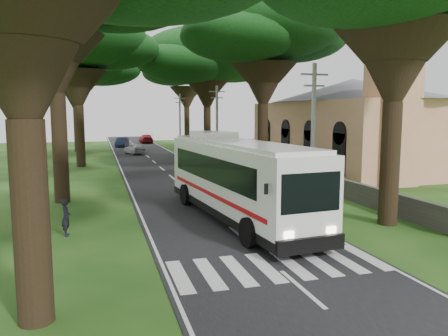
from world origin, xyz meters
TOP-DOWN VIEW (x-y plane):
  - ground at (0.00, 0.00)m, footprint 140.00×140.00m
  - road at (0.00, 25.00)m, footprint 8.00×120.00m
  - crosswalk at (0.00, -2.00)m, footprint 8.00×3.00m
  - property_wall at (9.00, 24.00)m, footprint 0.35×50.00m
  - church at (17.86, 21.55)m, footprint 14.00×24.00m
  - pole_near at (5.50, 6.00)m, footprint 1.60×0.24m
  - pole_mid at (5.50, 26.00)m, footprint 1.60×0.24m
  - pole_far at (5.50, 46.00)m, footprint 1.60×0.24m
  - tree_l_midb at (-7.50, 30.00)m, footprint 13.65×13.65m
  - tree_l_far at (-8.50, 48.00)m, footprint 15.09×15.09m
  - tree_r_mida at (8.00, 20.00)m, footprint 13.60×13.60m
  - tree_r_midb at (7.50, 38.00)m, footprint 16.21×16.21m
  - tree_r_far at (8.50, 56.00)m, footprint 13.36×13.36m
  - coach_bus at (0.79, 5.02)m, footprint 4.13×13.65m
  - distant_car_a at (-1.32, 41.72)m, footprint 2.77×4.53m
  - distant_car_b at (-2.17, 54.81)m, footprint 2.47×4.74m
  - distant_car_c at (2.42, 62.70)m, footprint 2.18×5.24m
  - pedestrian at (-7.27, 4.19)m, footprint 0.41×0.61m

SIDE VIEW (x-z plane):
  - ground at x=0.00m, z-range 0.00..0.00m
  - crosswalk at x=0.00m, z-range -0.01..0.01m
  - road at x=0.00m, z-range -0.01..0.03m
  - property_wall at x=9.00m, z-range 0.00..1.20m
  - distant_car_a at x=-1.32m, z-range 0.03..1.47m
  - distant_car_b at x=-2.17m, z-range 0.03..1.52m
  - distant_car_c at x=2.42m, z-range 0.03..1.54m
  - pedestrian at x=-7.27m, z-range 0.00..1.64m
  - coach_bus at x=0.79m, z-range 0.15..4.12m
  - pole_near at x=5.50m, z-range 0.18..8.18m
  - pole_mid at x=5.50m, z-range 0.18..8.18m
  - pole_far at x=5.50m, z-range 0.18..8.18m
  - church at x=17.86m, z-range -0.89..10.71m
  - tree_l_far at x=-8.50m, z-range 4.32..19.60m
  - tree_l_midb at x=-7.50m, z-range 4.61..19.95m
  - tree_r_midb at x=7.50m, z-range 4.38..20.20m
  - tree_r_mida at x=8.00m, z-range 4.66..20.10m
  - tree_r_far at x=8.50m, z-range 4.76..20.34m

